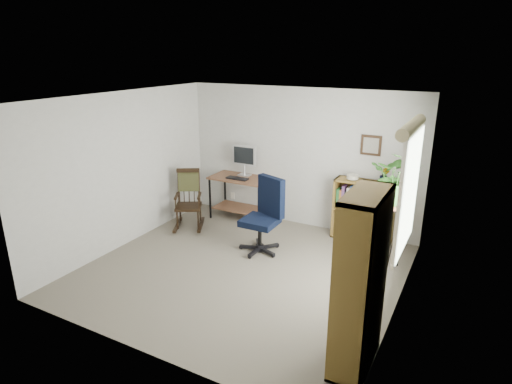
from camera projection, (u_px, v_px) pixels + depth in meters
The scene contains 18 objects.
floor at pixel (243, 270), 6.08m from camera, with size 4.20×4.00×0.00m, color slate.
ceiling at pixel (241, 98), 5.32m from camera, with size 4.20×4.00×0.00m, color silver.
wall_back at pixel (300, 158), 7.37m from camera, with size 4.20×0.00×2.40m, color silver.
wall_front at pixel (136, 247), 4.03m from camera, with size 4.20×0.00×2.40m, color silver.
wall_left at pixel (125, 170), 6.64m from camera, with size 0.00×4.00×2.40m, color silver.
wall_right at pixel (405, 217), 4.76m from camera, with size 0.00×4.00×2.40m, color silver.
window at pixel (408, 192), 4.97m from camera, with size 0.12×1.20×1.50m, color white, non-canonical shape.
desk at pixel (241, 198), 7.83m from camera, with size 1.10×0.60×0.79m, color brown, non-canonical shape.
monitor at pixel (244, 161), 7.73m from camera, with size 0.46×0.16×0.56m, color silver, non-canonical shape.
keyboard at pixel (237, 178), 7.60m from camera, with size 0.40×0.15×0.03m, color black.
office_chair at pixel (260, 216), 6.47m from camera, with size 0.64×0.64×1.18m, color black, non-canonical shape.
rocking_chair at pixel (188, 199), 7.41m from camera, with size 0.54×0.89×1.04m, color black, non-canonical shape.
low_bookshelf at pixel (363, 211), 6.90m from camera, with size 0.95×0.32×1.00m, color olive, non-canonical shape.
tall_bookshelf at pixel (360, 283), 4.00m from camera, with size 0.34×0.78×1.79m, color olive, non-canonical shape.
plant_stand at pixel (391, 233), 6.02m from camera, with size 0.29×0.29×1.04m, color black, non-canonical shape.
spider_plant at pixel (400, 151), 5.65m from camera, with size 1.69×1.88×1.46m, color #2C5F21.
potted_plant_small at pixel (384, 180), 6.61m from camera, with size 0.13×0.24×0.11m, color #2C5F21.
framed_picture at pixel (371, 145), 6.70m from camera, with size 0.32×0.04×0.32m, color black, non-canonical shape.
Camera 1 is at (2.72, -4.69, 2.96)m, focal length 30.00 mm.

